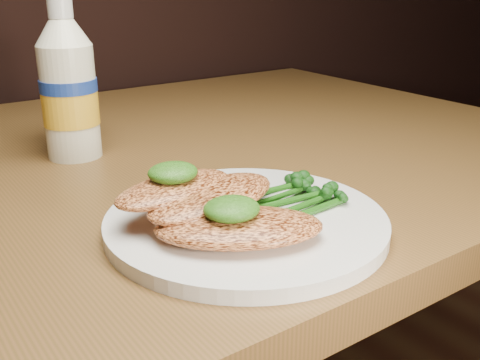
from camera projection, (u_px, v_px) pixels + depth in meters
plate at (246, 222)px, 0.51m from camera, size 0.26×0.26×0.01m
chicken_front at (239, 227)px, 0.46m from camera, size 0.16×0.14×0.02m
chicken_mid at (213, 197)px, 0.50m from camera, size 0.15×0.10×0.02m
chicken_back at (174, 189)px, 0.50m from camera, size 0.13×0.08×0.02m
pesto_front at (232, 209)px, 0.45m from camera, size 0.05×0.05×0.02m
pesto_back at (173, 172)px, 0.50m from camera, size 0.05×0.05×0.02m
broccolini_bundle at (282, 197)px, 0.53m from camera, size 0.13×0.10×0.02m
mayo_bottle at (68, 80)px, 0.68m from camera, size 0.09×0.09×0.19m
pepper_grinder at (75, 101)px, 0.75m from camera, size 0.06×0.06×0.12m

